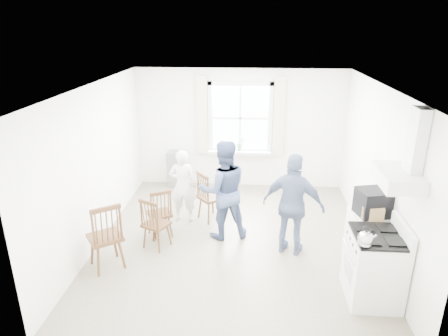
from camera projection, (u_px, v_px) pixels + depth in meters
room_shell at (234, 169)px, 6.34m from camera, size 4.62×5.12×2.64m
window_assembly at (240, 122)px, 8.58m from camera, size 1.88×0.24×1.70m
range_hood at (404, 165)px, 4.73m from camera, size 0.45×0.76×0.94m
shelf_unit at (177, 169)px, 8.93m from camera, size 0.40×0.30×0.80m
gas_stove at (374, 266)px, 5.23m from camera, size 0.68×0.76×1.12m
kettle at (365, 239)px, 4.80m from camera, size 0.19×0.19×0.27m
low_cabinet at (366, 241)px, 5.89m from camera, size 0.50×0.55×0.90m
stereo_stack at (373, 202)px, 5.65m from camera, size 0.50×0.47×0.38m
cardboard_box at (373, 212)px, 5.57m from camera, size 0.34×0.28×0.19m
windsor_chair_a at (160, 209)px, 6.69m from camera, size 0.50×0.50×0.89m
windsor_chair_b at (152, 219)px, 6.35m from camera, size 0.50×0.49×0.89m
windsor_chair_c at (106, 231)px, 5.76m from camera, size 0.63×0.63×1.08m
person_left at (183, 186)px, 7.26m from camera, size 0.51×0.51×1.38m
person_mid at (223, 190)px, 6.65m from camera, size 1.03×1.03×1.71m
person_right at (293, 205)px, 6.17m from camera, size 1.23×1.23×1.66m
potted_plant at (240, 144)px, 8.65m from camera, size 0.21×0.21×0.31m
windsor_chair_d at (206, 191)px, 7.29m from camera, size 0.55×0.55×0.95m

